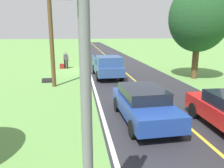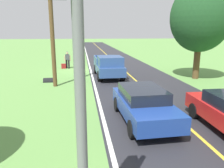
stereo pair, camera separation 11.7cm
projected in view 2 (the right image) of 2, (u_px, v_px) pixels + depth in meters
name	position (u px, v px, depth m)	size (l,w,h in m)	color
ground_plane	(82.00, 70.00, 21.70)	(200.00, 200.00, 0.00)	#609347
road_surface	(123.00, 69.00, 22.25)	(6.90, 120.00, 0.00)	#28282D
lane_edge_line	(91.00, 70.00, 21.81)	(0.16, 117.60, 0.00)	silver
lane_centre_line	(123.00, 69.00, 22.25)	(0.14, 117.60, 0.00)	gold
hitchhiker_walking	(67.00, 59.00, 22.60)	(0.62, 0.51, 1.75)	black
suitcase_carried	(64.00, 66.00, 22.61)	(0.20, 0.46, 0.51)	maroon
pickup_truck_passing	(109.00, 66.00, 18.16)	(2.17, 5.43, 1.82)	#2D4C84
traffic_light_mast	(67.00, 42.00, 2.91)	(0.61, 0.32, 5.20)	slate
tree_far_side_near	(201.00, 18.00, 16.82)	(4.58, 4.58, 7.40)	brown
sedan_ahead_same_lane	(143.00, 104.00, 9.24)	(2.04, 4.46, 1.41)	navy
utility_pole_roadside	(52.00, 22.00, 14.36)	(0.28, 0.28, 8.60)	brown
drainage_culvert	(49.00, 82.00, 16.68)	(0.60, 0.60, 0.80)	black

